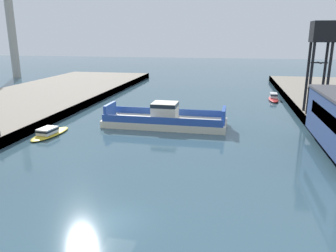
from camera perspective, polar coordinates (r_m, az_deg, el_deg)
The scene contains 6 objects.
ground_plane at distance 27.06m, azimuth -8.95°, elevation -15.94°, with size 400.00×400.00×0.00m, color #385666.
chain_ferry at distance 52.47m, azimuth -0.54°, elevation 1.21°, with size 19.54×6.67×3.85m.
moored_boat_near_right at distance 50.65m, azimuth -19.95°, elevation -1.06°, with size 3.60×8.16×1.25m.
moored_boat_mid_left at distance 77.67m, azimuth 17.85°, elevation 4.70°, with size 2.20×7.44×1.61m.
crane_tower at distance 59.59m, azimuth 25.16°, elevation 13.23°, with size 3.45×3.45×14.84m.
smokestack_distant_a at distance 126.67m, azimuth -25.66°, elevation 15.92°, with size 2.87×2.87×34.71m.
Camera 1 is at (8.34, -21.62, 13.98)m, focal length 35.10 mm.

